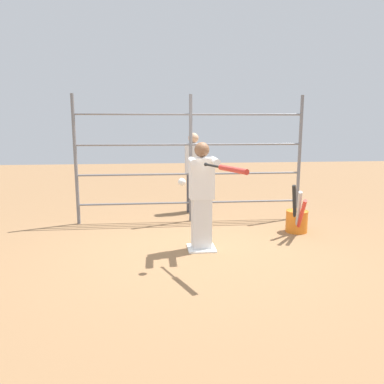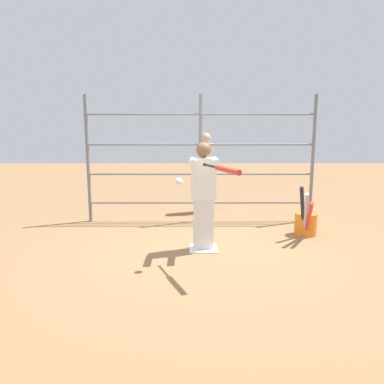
% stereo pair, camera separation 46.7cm
% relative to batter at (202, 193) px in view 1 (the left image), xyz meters
% --- Properties ---
extents(ground_plane, '(24.00, 24.00, 0.00)m').
position_rel_batter_xyz_m(ground_plane, '(0.00, -0.02, -0.83)').
color(ground_plane, olive).
extents(home_plate, '(0.40, 0.40, 0.02)m').
position_rel_batter_xyz_m(home_plate, '(0.00, -0.02, -0.82)').
color(home_plate, white).
rests_on(home_plate, ground).
extents(fence_backstop, '(4.15, 0.06, 2.30)m').
position_rel_batter_xyz_m(fence_backstop, '(0.00, -1.62, 0.32)').
color(fence_backstop, slate).
rests_on(fence_backstop, ground).
extents(batter, '(0.40, 0.53, 1.54)m').
position_rel_batter_xyz_m(batter, '(0.00, 0.00, 0.00)').
color(batter, silver).
rests_on(batter, ground).
extents(baseball_bat_swinging, '(0.39, 0.85, 0.07)m').
position_rel_batter_xyz_m(baseball_bat_swinging, '(-0.21, 0.90, 0.44)').
color(baseball_bat_swinging, black).
extents(softball_in_flight, '(0.10, 0.10, 0.10)m').
position_rel_batter_xyz_m(softball_in_flight, '(0.33, 0.63, 0.25)').
color(softball_in_flight, white).
extents(bat_bucket, '(0.40, 0.77, 0.84)m').
position_rel_batter_xyz_m(bat_bucket, '(-1.68, -0.68, -0.61)').
color(bat_bucket, orange).
rests_on(bat_bucket, ground).
extents(bystander_behind_fence, '(0.33, 0.21, 1.61)m').
position_rel_batter_xyz_m(bystander_behind_fence, '(-0.13, -2.36, 0.01)').
color(bystander_behind_fence, '#3F3F47').
rests_on(bystander_behind_fence, ground).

